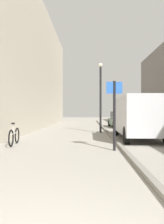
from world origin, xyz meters
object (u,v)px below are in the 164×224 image
Objects in this scene: parked_car at (120,119)px; lamp_post at (101,93)px; bicycle_leaning at (14,136)px; street_sign_post at (114,109)px; delivery_van at (138,116)px.

lamp_post is at bearing -114.42° from parked_car.
street_sign_post is at bearing -21.10° from bicycle_leaning.
parked_car is 1.65× the size of street_sign_post.
lamp_post is 7.34m from bicycle_leaning.
parked_car is 0.90× the size of lamp_post.
parked_car is 2.42× the size of bicycle_leaning.
bicycle_leaning is at bearing -125.66° from lamp_post.
bicycle_leaning is (-5.83, -2.21, -0.82)m from delivery_van.
street_sign_post reaches higher than delivery_van.
lamp_post is at bearing 49.58° from bicycle_leaning.
delivery_van is 8.93m from parked_car.
lamp_post is (-2.14, -5.46, 2.01)m from parked_car.
lamp_post is (-1.78, 3.45, 1.52)m from delivery_van.
street_sign_post is (-1.64, -3.44, 0.34)m from delivery_van.
lamp_post is 2.69× the size of bicycle_leaning.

